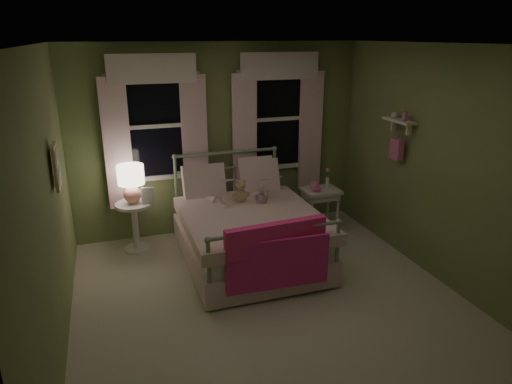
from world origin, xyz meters
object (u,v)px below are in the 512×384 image
object	(u,v)px
child_right	(258,178)
nightstand_right	(321,196)
child_left	(216,182)
nightstand_left	(135,220)
table_lamp	(131,180)
teddy_bear	(241,193)
bed	(248,231)

from	to	relation	value
child_right	nightstand_right	world-z (taller)	child_right
child_right	nightstand_right	xyz separation A→B (m)	(0.93, 0.01, -0.36)
child_left	nightstand_left	size ratio (longest dim) A/B	1.07
child_right	table_lamp	size ratio (longest dim) A/B	1.39
child_right	teddy_bear	bearing A→B (deg)	41.69
nightstand_left	nightstand_right	bearing A→B (deg)	-5.95
child_left	child_right	bearing A→B (deg)	172.96
child_right	bed	bearing A→B (deg)	69.80
child_left	bed	bearing A→B (deg)	116.38
bed	teddy_bear	bearing A→B (deg)	91.15
nightstand_left	table_lamp	distance (m)	0.54
child_left	nightstand_right	xyz separation A→B (m)	(1.49, 0.01, -0.37)
table_lamp	nightstand_right	bearing A→B (deg)	-5.95
child_right	nightstand_right	bearing A→B (deg)	-167.10
child_left	table_lamp	size ratio (longest dim) A/B	1.41
nightstand_right	table_lamp	bearing A→B (deg)	174.05
teddy_bear	nightstand_right	world-z (taller)	teddy_bear
nightstand_right	bed	bearing A→B (deg)	-159.77
nightstand_right	nightstand_left	bearing A→B (deg)	174.05
table_lamp	bed	bearing A→B (deg)	-28.40
teddy_bear	table_lamp	world-z (taller)	table_lamp
nightstand_right	teddy_bear	bearing A→B (deg)	-172.01
child_left	table_lamp	world-z (taller)	child_left
teddy_bear	child_right	bearing A→B (deg)	29.50
bed	teddy_bear	distance (m)	0.50
child_left	nightstand_left	bearing A→B (deg)	-22.02
child_right	teddy_bear	size ratio (longest dim) A/B	2.24
table_lamp	nightstand_right	distance (m)	2.56
child_left	nightstand_left	distance (m)	1.17
bed	nightstand_left	xyz separation A→B (m)	(-1.31, 0.71, 0.04)
child_left	nightstand_left	world-z (taller)	child_left
teddy_bear	nightstand_right	xyz separation A→B (m)	(1.21, 0.17, -0.24)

